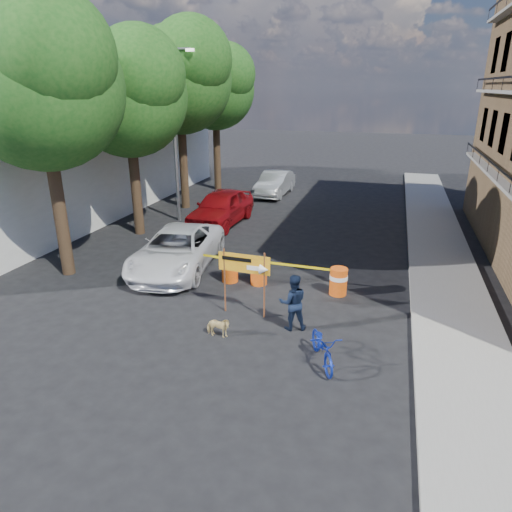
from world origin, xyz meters
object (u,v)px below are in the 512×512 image
Objects in this scene: dog at (218,327)px; suv_white at (177,250)px; bicycle at (324,332)px; sedan_red at (221,207)px; detour_sign at (251,269)px; pedestrian at (293,302)px; barrel_mid_right at (259,271)px; barrel_far_right at (338,281)px; barrel_mid_left at (230,268)px; barrel_far_left at (172,259)px; sedan_silver at (275,183)px.

dog is 0.13× the size of suv_white.
bicycle reaches higher than sedan_red.
sedan_red is (-4.21, 8.69, -0.63)m from detour_sign.
bicycle reaches higher than pedestrian.
barrel_far_right is at bearing -1.42° from barrel_mid_right.
sedan_red is (-2.76, 6.49, 0.37)m from barrel_mid_left.
dog is (-0.48, -1.45, -1.17)m from detour_sign.
detour_sign is 1.24× the size of pedestrian.
detour_sign is (1.45, -2.20, 1.00)m from barrel_mid_left.
suv_white reaches higher than dog.
barrel_mid_right is 1.00× the size of barrel_far_right.
sedan_red is (-3.78, 6.43, 0.37)m from barrel_mid_right.
pedestrian is 1.81m from bicycle.
pedestrian is (2.77, -2.61, 0.33)m from barrel_mid_left.
pedestrian is (-0.94, -2.61, 0.33)m from barrel_far_right.
barrel_mid_right is at bearing -56.66° from sedan_red.
barrel_mid_left is 3.71m from barrel_far_right.
barrel_far_left is 0.52× the size of bicycle.
dog is at bearing -90.90° from barrel_mid_right.
pedestrian is (5.09, -2.85, 0.33)m from barrel_far_left.
detour_sign reaches higher than barrel_mid_right.
barrel_mid_right is 5.02m from bicycle.
bicycle is 12.45m from sedan_red.
pedestrian reaches higher than sedan_silver.
barrel_far_left is at bearing 41.12° from dog.
barrel_mid_right is 13.69m from sedan_silver.
barrel_mid_left and barrel_mid_right have the same top height.
bicycle is 0.33× the size of suv_white.
sedan_red is (-3.72, 10.13, 0.54)m from dog.
pedestrian reaches higher than barrel_far_right.
pedestrian is (1.75, -2.67, 0.33)m from barrel_mid_right.
pedestrian is at bearing -59.29° from dog.
detour_sign is 4.65m from suv_white.
sedan_silver reaches higher than barrel_far_right.
barrel_mid_right is 0.52× the size of bicycle.
bicycle is at bearing -35.71° from detour_sign.
barrel_far_right is at bearing -12.04° from suv_white.
pedestrian reaches higher than barrel_mid_left.
suv_white is at bearing -90.04° from sedan_silver.
barrel_mid_right is 0.17× the size of suv_white.
barrel_far_left is at bearing -113.34° from suv_white.
dog is at bearing -75.20° from barrel_mid_left.
suv_white is at bearing 145.88° from detour_sign.
bicycle is (2.38, -1.88, -0.60)m from detour_sign.
sedan_red reaches higher than pedestrian.
barrel_mid_left is at bearing 179.90° from barrel_far_right.
sedan_red reaches higher than barrel_mid_right.
pedestrian is 10.65m from sedan_red.
barrel_mid_left reaches higher than dog.
barrel_mid_left is at bearing 125.90° from detour_sign.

